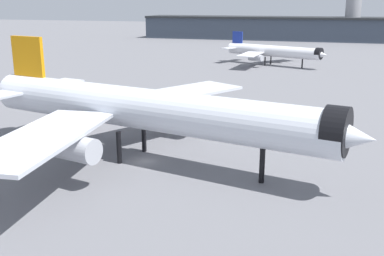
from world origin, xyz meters
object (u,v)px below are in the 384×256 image
object	(u,v)px
airliner_near_gate	(144,110)
service_truck_front	(111,99)
airliner_far_taxiway	(272,51)
baggage_cart_trailing	(289,112)

from	to	relation	value
airliner_near_gate	service_truck_front	size ratio (longest dim) A/B	10.77
airliner_near_gate	airliner_far_taxiway	size ratio (longest dim) A/B	1.55
airliner_near_gate	service_truck_front	xyz separation A→B (m)	(-21.77, 30.37, -5.99)
airliner_far_taxiway	baggage_cart_trailing	world-z (taller)	airliner_far_taxiway
airliner_far_taxiway	baggage_cart_trailing	size ratio (longest dim) A/B	14.15
airliner_far_taxiway	service_truck_front	world-z (taller)	airliner_far_taxiway
baggage_cart_trailing	service_truck_front	bearing A→B (deg)	134.43
baggage_cart_trailing	airliner_far_taxiway	bearing A→B (deg)	52.08
service_truck_front	airliner_near_gate	bearing A→B (deg)	46.41
baggage_cart_trailing	airliner_near_gate	bearing A→B (deg)	-166.94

